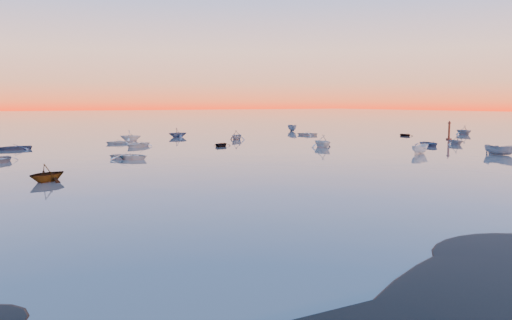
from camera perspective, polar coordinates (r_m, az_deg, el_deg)
ground at (r=118.05m, az=-16.09°, el=3.18°), size 600.00×600.00×0.00m
moored_fleet at (r=73.04m, az=-7.92°, el=1.42°), size 124.00×58.00×1.20m
boat_near_left at (r=59.56m, az=-14.24°, el=0.11°), size 4.60×4.47×1.13m
boat_near_center at (r=67.03m, az=18.21°, el=0.69°), size 2.63×3.92×1.25m
boat_near_right at (r=73.48m, az=7.60°, el=1.45°), size 3.99×1.86×1.39m
channel_marker at (r=94.19m, az=21.20°, el=3.03°), size 0.98×0.98×3.48m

